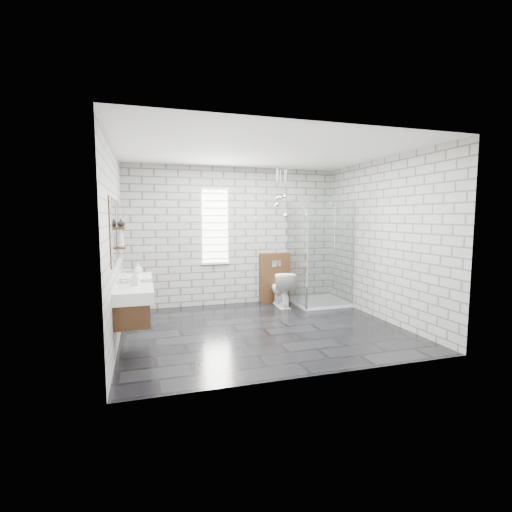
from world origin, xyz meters
name	(u,v)px	position (x,y,z in m)	size (l,w,h in m)	color
floor	(263,329)	(0.00, 0.00, -0.01)	(4.20, 3.60, 0.02)	black
ceiling	(263,150)	(0.00, 0.00, 2.71)	(4.20, 3.60, 0.02)	white
wall_back	(235,236)	(0.00, 1.81, 1.35)	(4.20, 0.02, 2.70)	#A6A6A0
wall_front	(316,253)	(0.00, -1.81, 1.35)	(4.20, 0.02, 2.70)	#A6A6A0
wall_left	(115,245)	(-2.11, 0.00, 1.35)	(0.02, 3.60, 2.70)	#A6A6A0
wall_right	(382,240)	(2.11, 0.00, 1.35)	(0.02, 3.60, 2.70)	#A6A6A0
vanity_left	(130,296)	(-1.91, -0.56, 0.76)	(0.47, 0.70, 1.57)	#4A2C16
vanity_right	(133,282)	(-1.91, 0.43, 0.76)	(0.47, 0.70, 1.57)	#4A2C16
shelf_lower	(121,247)	(-2.03, -0.05, 1.32)	(0.14, 0.30, 0.03)	#4A2C16
shelf_upper	(120,228)	(-2.03, -0.05, 1.58)	(0.14, 0.30, 0.03)	#4A2C16
window	(215,226)	(-0.40, 1.78, 1.55)	(0.56, 0.05, 1.48)	white
cistern_panel	(275,278)	(0.80, 1.70, 0.50)	(0.60, 0.20, 1.00)	#4A2C16
flush_plate	(276,264)	(0.80, 1.60, 0.80)	(0.18, 0.01, 0.12)	silver
shower_enclosure	(317,280)	(1.50, 1.18, 0.50)	(1.00, 1.00, 2.03)	white
pendant_cluster	(281,202)	(0.81, 1.38, 2.02)	(0.29, 0.21, 0.98)	silver
toilet	(281,289)	(0.80, 1.30, 0.34)	(0.38, 0.67, 0.68)	white
soap_bottle_a	(136,278)	(-1.84, -0.37, 0.94)	(0.09, 0.09, 0.19)	#B2B2B2
soap_bottle_b	(138,268)	(-1.83, 0.70, 0.93)	(0.12, 0.12, 0.15)	#B2B2B2
soap_bottle_c	(121,238)	(-2.02, -0.16, 1.45)	(0.09, 0.09, 0.23)	#B2B2B2
vase	(121,223)	(-2.02, 0.06, 1.65)	(0.11, 0.11, 0.11)	#B2B2B2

